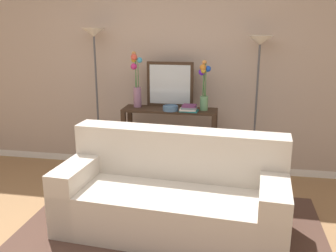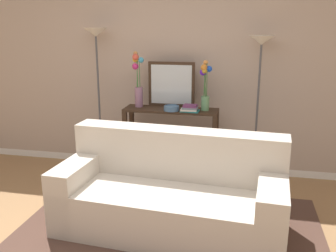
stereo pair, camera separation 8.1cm
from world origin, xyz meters
name	(u,v)px [view 1 (the left image)]	position (x,y,z in m)	size (l,w,h in m)	color
back_wall	(165,50)	(0.00, 2.25, 1.51)	(12.00, 0.15, 3.02)	white
area_rug	(169,236)	(0.36, 0.55, 0.01)	(2.73, 1.97, 0.01)	#51382D
couch	(172,196)	(0.36, 0.71, 0.32)	(2.04, 0.98, 0.88)	beige
console_table	(170,132)	(0.13, 1.87, 0.57)	(1.10, 0.32, 0.86)	#382619
floor_lamp_left	(95,60)	(-0.80, 1.96, 1.40)	(0.28, 0.28, 1.77)	#4C4C51
floor_lamp_right	(258,69)	(1.11, 1.96, 1.34)	(0.28, 0.28, 1.70)	#4C4C51
wall_mirror	(170,84)	(0.11, 2.00, 1.12)	(0.56, 0.02, 0.53)	#382619
vase_tall_flowers	(136,82)	(-0.28, 1.91, 1.16)	(0.14, 0.11, 0.65)	gray
vase_short_flowers	(204,85)	(0.52, 1.88, 1.14)	(0.14, 0.12, 0.57)	#669E6B
fruit_bowl	(170,108)	(0.15, 1.78, 0.89)	(0.18, 0.18, 0.06)	#4C7093
book_stack	(189,108)	(0.36, 1.77, 0.89)	(0.21, 0.16, 0.08)	#1E7075
book_row_under_console	(143,171)	(-0.21, 1.87, 0.06)	(0.23, 0.17, 0.12)	tan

